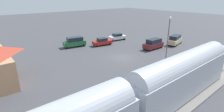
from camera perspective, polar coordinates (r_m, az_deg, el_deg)
name	(u,v)px	position (r m, az deg, el deg)	size (l,w,h in m)	color
ground_plane	(121,58)	(32.46, 3.14, -0.52)	(200.00, 200.00, 0.00)	#424247
railway_track	(194,85)	(24.96, 25.74, -8.77)	(4.80, 70.00, 0.30)	slate
platform	(168,75)	(26.53, 18.01, -5.89)	(3.20, 46.00, 0.30)	#A8A399
passenger_train	(129,102)	(14.58, 5.65, -15.00)	(2.93, 33.28, 4.98)	#ADB2BC
pedestrian_on_platform	(169,68)	(26.08, 18.57, -3.68)	(0.36, 0.36, 1.71)	brown
pedestrian_waiting_far	(194,57)	(31.83, 25.52, -0.44)	(0.36, 0.36, 1.71)	#333338
suv_green	(75,42)	(39.99, -12.34, 4.63)	(2.77, 5.16, 2.22)	#236638
sedan_white	(117,37)	(45.21, 1.79, 6.42)	(2.56, 4.74, 1.74)	white
suv_tan	(175,40)	(43.54, 20.20, 5.08)	(3.00, 5.21, 2.22)	#C6B284
suv_maroon	(153,44)	(38.59, 13.64, 3.99)	(1.98, 4.91, 2.22)	maroon
sedan_red	(102,42)	(40.43, -3.27, 4.82)	(2.52, 4.73, 1.74)	red
light_pole_near_platform	(168,35)	(29.28, 18.21, 6.55)	(0.44, 0.44, 8.01)	#515156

